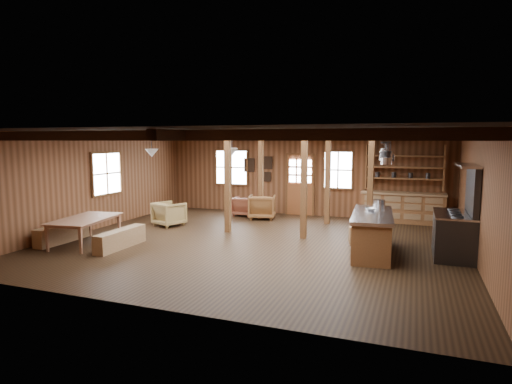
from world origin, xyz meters
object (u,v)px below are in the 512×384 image
armchair_c (169,214)px  kitchen_island (372,233)px  armchair_b (262,207)px  dining_table (87,231)px  commercial_range (457,228)px  armchair_a (244,206)px

armchair_c → kitchen_island: bearing=-168.9°
armchair_b → kitchen_island: bearing=126.3°
dining_table → commercial_range: bearing=-85.9°
dining_table → armchair_a: dining_table is taller
armchair_a → armchair_c: size_ratio=0.89×
armchair_b → commercial_range: bearing=139.1°
armchair_a → armchair_c: armchair_c is taller
dining_table → armchair_b: size_ratio=2.19×
kitchen_island → commercial_range: size_ratio=1.24×
kitchen_island → armchair_b: (-3.84, 3.21, -0.08)m
kitchen_island → dining_table: bearing=-170.9°
armchair_b → armchair_c: (-2.26, -2.09, -0.03)m
commercial_range → armchair_c: bearing=174.3°
kitchen_island → armchair_a: (-4.61, 3.54, -0.15)m
kitchen_island → armchair_c: kitchen_island is taller
armchair_a → commercial_range: bearing=153.5°
kitchen_island → dining_table: 6.95m
kitchen_island → armchair_a: bearing=138.0°
commercial_range → armchair_a: 7.17m
dining_table → armchair_c: bearing=-22.3°
kitchen_island → armchair_b: bearing=135.5°
commercial_range → armchair_c: 7.93m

